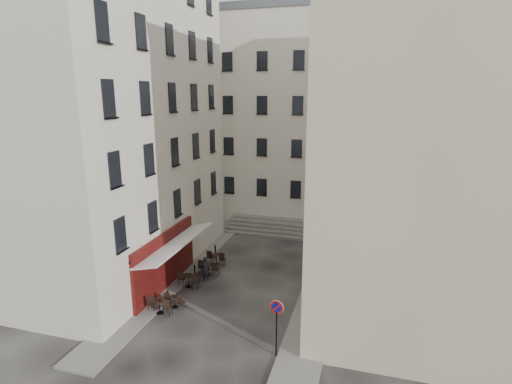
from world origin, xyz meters
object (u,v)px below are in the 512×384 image
(bistro_table_b, at_px, (175,300))
(bistro_table_a, at_px, (160,305))
(pedestrian, at_px, (205,269))
(no_parking_sign, at_px, (277,317))

(bistro_table_b, bearing_deg, bistro_table_a, -120.62)
(bistro_table_a, distance_m, pedestrian, 4.35)
(bistro_table_a, height_order, bistro_table_b, bistro_table_a)
(no_parking_sign, relative_size, pedestrian, 1.71)
(no_parking_sign, distance_m, pedestrian, 8.52)
(no_parking_sign, xyz_separation_m, pedestrian, (-5.95, 6.00, -1.13))
(bistro_table_a, distance_m, bistro_table_b, 0.92)
(no_parking_sign, height_order, pedestrian, no_parking_sign)
(no_parking_sign, relative_size, bistro_table_b, 2.33)
(no_parking_sign, xyz_separation_m, bistro_table_a, (-6.75, 1.73, -1.43))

